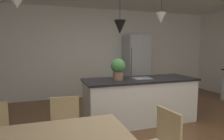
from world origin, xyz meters
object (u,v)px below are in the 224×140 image
potted_plant_on_island (118,68)px  chair_far_right (65,129)px  refrigerator (136,66)px  kitchen_island (140,100)px

potted_plant_on_island → chair_far_right: bearing=-137.0°
potted_plant_on_island → refrigerator: bearing=56.3°
kitchen_island → refrigerator: size_ratio=1.20×
chair_far_right → kitchen_island: (1.59, 1.03, -0.01)m
chair_far_right → refrigerator: size_ratio=0.46×
chair_far_right → kitchen_island: bearing=33.0°
kitchen_island → potted_plant_on_island: bearing=180.0°
kitchen_island → refrigerator: refrigerator is taller
refrigerator → potted_plant_on_island: refrigerator is taller
chair_far_right → refrigerator: 3.97m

